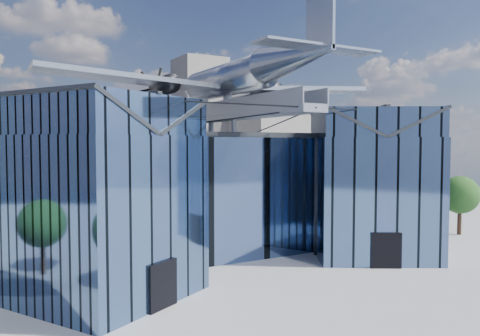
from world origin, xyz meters
TOP-DOWN VIEW (x-y plane):
  - ground_plane at (0.00, 0.00)m, footprint 120.00×120.00m
  - museum at (0.00, 5.82)m, footprint 32.88×24.50m
  - bg_towers at (1.45, 50.49)m, footprint 77.00×24.50m
  - tree_plaza_e at (24.38, 1.00)m, footprint 4.69×4.69m
  - tree_side_e at (21.18, 14.82)m, footprint 4.11×4.11m

SIDE VIEW (x-z plane):
  - ground_plane at x=0.00m, z-range 0.00..0.00m
  - tree_side_e at x=21.18m, z-range 1.01..6.71m
  - tree_plaza_e at x=24.38m, z-range 1.03..6.88m
  - museum at x=0.00m, z-range -3.26..14.34m
  - bg_towers at x=1.45m, z-range -2.99..23.01m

